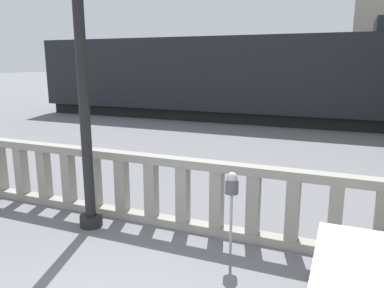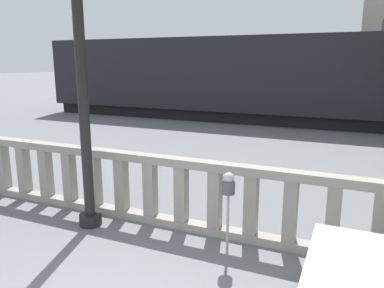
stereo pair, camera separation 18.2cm
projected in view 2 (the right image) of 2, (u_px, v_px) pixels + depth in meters
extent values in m
cube|color=gray|center=(198.00, 227.00, 6.39)|extent=(15.10, 0.24, 0.14)
cube|color=gray|center=(198.00, 164.00, 6.15)|extent=(15.10, 0.24, 0.14)
cube|color=gray|center=(3.00, 166.00, 8.08)|extent=(0.20, 0.20, 0.97)
cube|color=gray|center=(24.00, 169.00, 7.84)|extent=(0.20, 0.20, 0.97)
cube|color=gray|center=(46.00, 173.00, 7.60)|extent=(0.20, 0.20, 0.97)
cube|color=gray|center=(70.00, 176.00, 7.36)|extent=(0.20, 0.20, 0.97)
cube|color=gray|center=(95.00, 180.00, 7.11)|extent=(0.20, 0.20, 0.97)
cube|color=gray|center=(122.00, 184.00, 6.87)|extent=(0.20, 0.20, 0.97)
cube|color=gray|center=(150.00, 189.00, 6.63)|extent=(0.20, 0.20, 0.97)
cube|color=gray|center=(181.00, 194.00, 6.39)|extent=(0.20, 0.20, 0.97)
cube|color=gray|center=(215.00, 199.00, 6.15)|extent=(0.20, 0.20, 0.97)
cube|color=gray|center=(251.00, 204.00, 5.90)|extent=(0.20, 0.20, 0.97)
cube|color=gray|center=(290.00, 211.00, 5.66)|extent=(0.20, 0.20, 0.97)
cube|color=gray|center=(333.00, 217.00, 5.42)|extent=(0.20, 0.20, 0.97)
cube|color=gray|center=(380.00, 225.00, 5.18)|extent=(0.20, 0.20, 0.97)
cylinder|color=black|center=(91.00, 219.00, 6.62)|extent=(0.39, 0.39, 0.20)
cylinder|color=black|center=(79.00, 30.00, 5.92)|extent=(0.18, 0.18, 6.24)
cylinder|color=#99999E|center=(228.00, 225.00, 5.48)|extent=(0.04, 0.04, 0.97)
cylinder|color=#4C4C51|center=(228.00, 187.00, 5.36)|extent=(0.19, 0.19, 0.20)
sphere|color=#B2B7BC|center=(229.00, 178.00, 5.33)|extent=(0.16, 0.16, 0.16)
cube|color=black|center=(226.00, 114.00, 18.80)|extent=(18.74, 2.48, 0.55)
cube|color=black|center=(227.00, 74.00, 18.37)|extent=(19.12, 3.10, 3.41)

